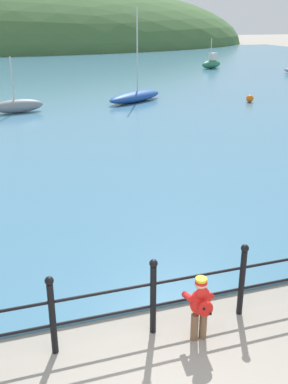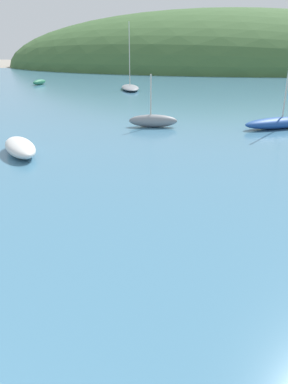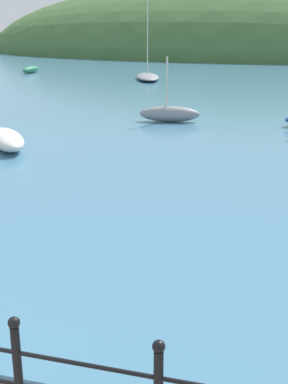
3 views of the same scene
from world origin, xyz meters
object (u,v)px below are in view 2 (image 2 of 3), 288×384
(boat_far_right, at_px, (153,121))
(boat_far_left, at_px, (20,147))
(boat_nearest_quay, at_px, (39,82))
(boat_mid_harbor, at_px, (130,87))
(boat_red_dinghy, at_px, (279,122))

(boat_far_right, bearing_deg, boat_far_left, -122.70)
(boat_nearest_quay, distance_m, boat_far_left, 26.83)
(boat_nearest_quay, relative_size, boat_far_right, 0.87)
(boat_nearest_quay, relative_size, boat_far_left, 0.79)
(boat_mid_harbor, distance_m, boat_far_right, 16.52)
(boat_red_dinghy, height_order, boat_mid_harbor, boat_mid_harbor)
(boat_mid_harbor, bearing_deg, boat_red_dinghy, -52.23)
(boat_nearest_quay, bearing_deg, boat_far_right, -49.55)
(boat_mid_harbor, relative_size, boat_far_left, 2.04)
(boat_nearest_quay, distance_m, boat_red_dinghy, 27.53)
(boat_far_left, bearing_deg, boat_mid_harbor, 93.71)
(boat_nearest_quay, xyz_separation_m, boat_red_dinghy, (21.56, -17.12, 0.03))
(boat_mid_harbor, bearing_deg, boat_far_left, -86.29)
(boat_nearest_quay, height_order, boat_mid_harbor, boat_mid_harbor)
(boat_mid_harbor, distance_m, boat_far_left, 21.70)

